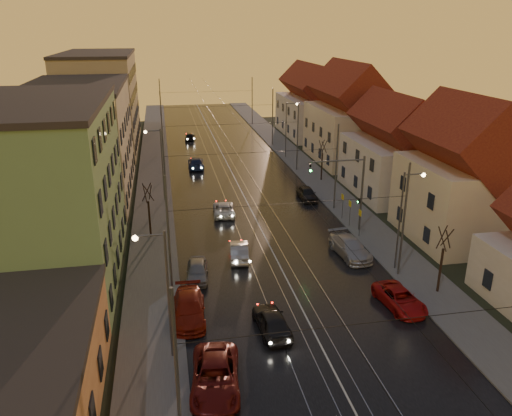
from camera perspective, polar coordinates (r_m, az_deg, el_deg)
ground at (r=30.30m, az=8.29°, el=-16.93°), size 160.00×160.00×0.00m
road at (r=65.82m, az=-2.83°, el=4.15°), size 16.00×120.00×0.04m
sidewalk_left at (r=65.26m, az=-11.58°, el=3.67°), size 4.00×120.00×0.15m
sidewalk_right at (r=67.83m, az=5.59°, el=4.61°), size 4.00×120.00×0.15m
tram_rail_0 at (r=65.56m, az=-4.74°, el=4.07°), size 0.06×120.00×0.03m
tram_rail_1 at (r=65.71m, az=-3.50°, el=4.14°), size 0.06×120.00×0.03m
tram_rail_2 at (r=65.91m, az=-2.17°, el=4.22°), size 0.06×120.00×0.03m
tram_rail_3 at (r=66.13m, az=-0.94°, el=4.28°), size 0.06×120.00×0.03m
apartment_left_1 at (r=39.53m, az=-23.28°, el=1.31°), size 10.00×18.00×13.00m
apartment_left_2 at (r=58.67m, az=-19.39°, el=7.07°), size 10.00×20.00×12.00m
apartment_left_3 at (r=81.95m, az=-17.23°, el=11.47°), size 10.00×24.00×14.00m
house_right_1 at (r=47.27m, az=22.55°, el=2.99°), size 8.67×10.20×10.80m
house_right_2 at (r=58.34m, az=15.68°, el=6.02°), size 9.18×12.24×9.20m
house_right_3 at (r=71.55m, az=10.55°, el=9.90°), size 9.18×14.28×11.50m
house_right_4 at (r=88.47m, az=6.33°, el=11.54°), size 9.18×16.32×10.00m
catenary_pole_l_0 at (r=21.57m, az=-8.94°, el=-19.45°), size 0.16×0.16×9.00m
catenary_pole_l_1 at (r=34.51m, az=-9.94°, el=-3.48°), size 0.16×0.16×9.00m
catenary_pole_r_1 at (r=38.53m, az=16.53°, el=-1.48°), size 0.16×0.16×9.00m
catenary_pole_l_2 at (r=48.65m, az=-10.35°, el=3.52°), size 0.16×0.16×9.00m
catenary_pole_r_2 at (r=51.57m, az=9.15°, el=4.55°), size 0.16×0.16×9.00m
catenary_pole_l_3 at (r=63.18m, az=-10.59°, el=7.35°), size 0.16×0.16×9.00m
catenary_pole_r_3 at (r=65.46m, az=4.77°, el=8.06°), size 0.16×0.16×9.00m
catenary_pole_l_4 at (r=77.89m, az=-10.73°, el=9.73°), size 0.16×0.16×9.00m
catenary_pole_r_4 at (r=79.76m, az=1.90°, el=10.31°), size 0.16×0.16×9.00m
catenary_pole_l_5 at (r=95.67m, az=-10.85°, el=11.62°), size 0.16×0.16×9.00m
catenary_pole_r_5 at (r=97.19m, az=-0.44°, el=12.10°), size 0.16×0.16×9.00m
street_lamp_0 at (r=28.04m, az=-10.68°, el=-8.49°), size 1.75×0.32×8.00m
street_lamp_1 at (r=39.45m, az=16.60°, el=-0.38°), size 1.75×0.32×8.00m
street_lamp_2 at (r=54.34m, az=-11.02°, el=5.66°), size 1.75×0.32×8.00m
street_lamp_3 at (r=72.15m, az=3.70°, el=9.53°), size 1.75×0.32×8.00m
traffic_light_mast at (r=45.96m, az=10.91°, el=2.63°), size 5.30×0.32×7.20m
bare_tree_0 at (r=45.51m, az=-12.12°, el=-0.45°), size 1.09×1.09×5.11m
bare_tree_1 at (r=37.68m, az=20.43°, el=-5.79°), size 1.09×1.09×5.11m
bare_tree_2 at (r=61.79m, az=7.56°, el=5.30°), size 1.09×1.09×5.11m
driving_car_0 at (r=32.02m, az=1.82°, el=-12.79°), size 2.04×4.51×1.50m
driving_car_1 at (r=41.21m, az=-1.94°, el=-4.94°), size 1.93×4.30×1.37m
driving_car_2 at (r=50.70m, az=-3.71°, el=-0.11°), size 2.41×4.64×1.25m
driving_car_3 at (r=67.86m, az=-6.89°, el=5.14°), size 2.19×5.07×1.45m
driving_car_4 at (r=84.86m, az=-7.56°, el=8.09°), size 1.97×3.92×1.28m
parked_left_1 at (r=27.84m, az=-4.67°, el=-18.63°), size 3.15×5.72×1.52m
parked_left_2 at (r=33.55m, az=-7.68°, el=-11.32°), size 2.32×5.23×1.49m
parked_left_3 at (r=38.34m, az=-6.75°, el=-7.12°), size 1.97×4.13×1.36m
parked_right_0 at (r=35.92m, az=16.10°, el=-9.91°), size 2.61×4.82×1.28m
parked_right_1 at (r=42.41m, az=10.69°, el=-4.43°), size 2.62×5.44×1.53m
parked_right_2 at (r=55.32m, az=5.84°, el=1.67°), size 1.72×4.15×1.40m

